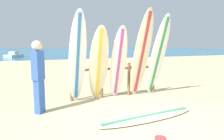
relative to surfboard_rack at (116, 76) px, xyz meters
The scene contains 11 objects.
ground_plane 2.43m from the surfboard_rack, 97.41° to the right, with size 120.00×120.00×0.00m, color #CCB784.
ocean_water 55.68m from the surfboard_rack, 90.31° to the left, with size 120.00×80.00×0.01m, color #196B93.
surfboard_rack is the anchor object (origin of this frame).
surfboard_leaning_far_left 1.39m from the surfboard_rack, 165.73° to the right, with size 0.52×0.72×2.45m.
surfboard_leaning_left 0.78m from the surfboard_rack, 157.26° to the right, with size 0.58×0.74×2.08m.
surfboard_leaning_center_left 0.49m from the surfboard_rack, 95.15° to the right, with size 0.51×0.75×2.09m.
surfboard_leaning_center 1.01m from the surfboard_rack, 28.84° to the right, with size 0.61×0.87×2.58m.
surfboard_leaning_center_right 1.43m from the surfboard_rack, 15.87° to the right, with size 0.60×0.89×2.46m.
surfboard_lying_on_sand 2.02m from the surfboard_rack, 91.77° to the right, with size 2.44×0.73×0.08m.
beachgoer_standing 2.32m from the surfboard_rack, 162.17° to the right, with size 0.30×0.32×1.66m.
small_boat_offshore 22.51m from the surfboard_rack, 101.83° to the left, with size 2.11×3.26×0.71m.
Camera 1 is at (-1.96, -3.05, 1.57)m, focal length 31.38 mm.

